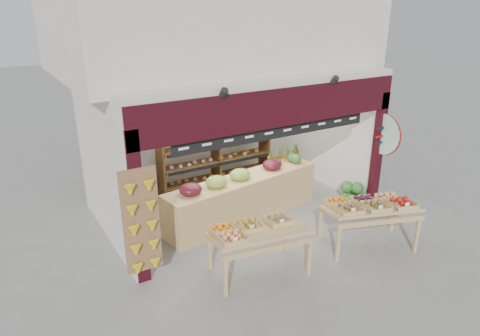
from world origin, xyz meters
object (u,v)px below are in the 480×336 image
(display_table_right, at_px, (370,206))
(mid_counter, at_px, (243,196))
(refrigerator, at_px, (128,166))
(back_shelving, at_px, (216,145))
(display_table_left, at_px, (252,232))
(cardboard_stack, at_px, (145,216))
(watermelon_pile, at_px, (356,196))

(display_table_right, bearing_deg, mid_counter, 121.93)
(refrigerator, height_order, display_table_right, refrigerator)
(back_shelving, xyz_separation_m, display_table_left, (-1.21, -3.48, -0.38))
(back_shelving, relative_size, refrigerator, 1.49)
(back_shelving, height_order, display_table_left, back_shelving)
(cardboard_stack, distance_m, mid_counter, 2.13)
(cardboard_stack, height_order, mid_counter, mid_counter)
(refrigerator, distance_m, mid_counter, 2.68)
(back_shelving, distance_m, cardboard_stack, 2.57)
(back_shelving, bearing_deg, mid_counter, -98.22)
(cardboard_stack, xyz_separation_m, display_table_right, (3.37, -2.99, 0.62))
(watermelon_pile, bearing_deg, display_table_left, -164.46)
(cardboard_stack, height_order, display_table_right, display_table_right)
(mid_counter, relative_size, display_table_right, 1.98)
(display_table_left, bearing_deg, cardboard_stack, 111.32)
(cardboard_stack, relative_size, display_table_right, 0.53)
(cardboard_stack, bearing_deg, mid_counter, -20.74)
(cardboard_stack, distance_m, display_table_right, 4.55)
(back_shelving, xyz_separation_m, cardboard_stack, (-2.21, -0.91, -0.94))
(refrigerator, height_order, mid_counter, refrigerator)
(refrigerator, bearing_deg, display_table_left, -57.92)
(refrigerator, relative_size, mid_counter, 0.52)
(watermelon_pile, bearing_deg, refrigerator, 149.59)
(mid_counter, bearing_deg, back_shelving, 81.78)
(refrigerator, bearing_deg, watermelon_pile, -13.03)
(display_table_right, distance_m, watermelon_pile, 1.94)
(back_shelving, xyz_separation_m, mid_counter, (-0.24, -1.65, -0.66))
(back_shelving, xyz_separation_m, display_table_right, (1.16, -3.90, -0.32))
(cardboard_stack, height_order, display_table_left, display_table_left)
(display_table_right, xyz_separation_m, watermelon_pile, (1.17, 1.41, -0.64))
(refrigerator, height_order, cardboard_stack, refrigerator)
(display_table_right, bearing_deg, watermelon_pile, 50.36)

